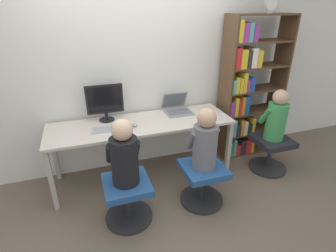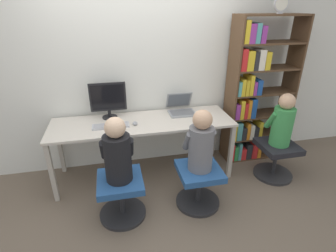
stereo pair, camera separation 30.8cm
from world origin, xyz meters
name	(u,v)px [view 2 (the right image)]	position (x,y,z in m)	size (l,w,h in m)	color
ground_plane	(149,189)	(0.00, 0.00, 0.00)	(14.00, 14.00, 0.00)	brown
wall_back	(137,70)	(0.00, 0.74, 1.30)	(10.00, 0.05, 2.60)	silver
desk	(143,126)	(0.00, 0.34, 0.70)	(2.20, 0.68, 0.77)	beige
desktop_monitor	(108,100)	(-0.39, 0.54, 1.00)	(0.44, 0.18, 0.45)	black
laptop	(181,109)	(0.53, 0.52, 0.82)	(0.34, 0.37, 0.24)	gray
keyboard	(111,126)	(-0.38, 0.26, 0.78)	(0.42, 0.14, 0.03)	#B2B2B7
computer_mouse_by_keyboard	(135,123)	(-0.10, 0.26, 0.78)	(0.06, 0.09, 0.03)	#99999E
office_chair_left	(121,194)	(-0.33, -0.36, 0.28)	(0.49, 0.49, 0.47)	#262628
office_chair_right	(199,183)	(0.51, -0.35, 0.28)	(0.49, 0.49, 0.47)	#262628
person_at_monitor	(117,152)	(-0.33, -0.35, 0.77)	(0.32, 0.30, 0.67)	black
person_at_laptop	(201,143)	(0.51, -0.35, 0.78)	(0.31, 0.30, 0.67)	slate
bookshelf	(252,97)	(1.50, 0.46, 0.93)	(0.89, 0.34, 1.96)	#513823
desk_clock	(281,4)	(1.65, 0.38, 2.07)	(0.18, 0.03, 0.20)	#B2B2B7
office_chair_side	(276,157)	(1.65, -0.06, 0.28)	(0.49, 0.49, 0.47)	#262628
person_near_shelf	(283,122)	(1.65, -0.05, 0.77)	(0.30, 0.29, 0.66)	#388C47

